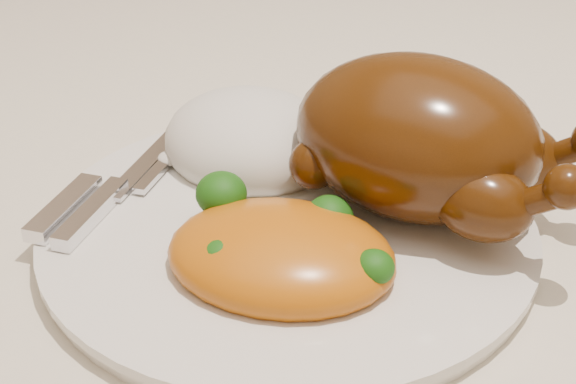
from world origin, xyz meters
The scene contains 5 objects.
dinner_plate centered at (-0.16, -0.18, 0.77)m, with size 0.29×0.29×0.01m, color white.
roast_chicken centered at (-0.10, -0.12, 0.83)m, with size 0.19×0.12×0.10m.
rice_mound centered at (-0.22, -0.12, 0.79)m, with size 0.15×0.14×0.07m.
mac_and_cheese centered at (-0.13, -0.22, 0.79)m, with size 0.15×0.13×0.05m.
cutlery centered at (-0.26, -0.22, 0.79)m, with size 0.06×0.17×0.01m.
Camera 1 is at (0.07, -0.52, 1.04)m, focal length 50.00 mm.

